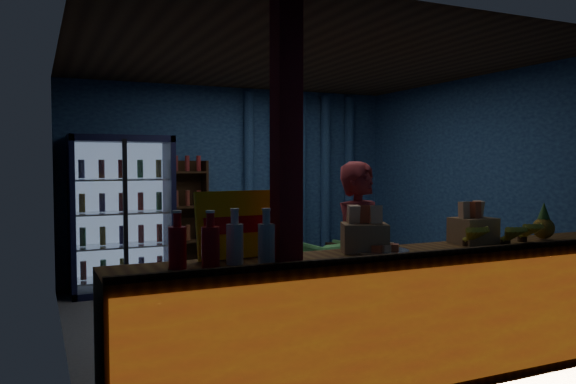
# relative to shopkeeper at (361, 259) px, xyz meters

# --- Properties ---
(ground) EXTENTS (4.60, 4.60, 0.00)m
(ground) POSITION_rel_shopkeeper_xyz_m (0.11, 1.29, -0.79)
(ground) COLOR #515154
(ground) RESTS_ON ground
(room_walls) EXTENTS (4.60, 4.60, 4.60)m
(room_walls) POSITION_rel_shopkeeper_xyz_m (0.11, 1.29, 0.78)
(room_walls) COLOR navy
(room_walls) RESTS_ON ground
(counter) EXTENTS (4.40, 0.57, 0.99)m
(counter) POSITION_rel_shopkeeper_xyz_m (0.11, -0.62, -0.32)
(counter) COLOR brown
(counter) RESTS_ON ground
(support_post) EXTENTS (0.16, 0.16, 2.60)m
(support_post) POSITION_rel_shopkeeper_xyz_m (-0.94, -0.61, 0.51)
(support_post) COLOR maroon
(support_post) RESTS_ON ground
(beverage_cooler) EXTENTS (1.20, 0.62, 1.90)m
(beverage_cooler) POSITION_rel_shopkeeper_xyz_m (-1.44, 3.21, 0.14)
(beverage_cooler) COLOR black
(beverage_cooler) RESTS_ON ground
(bottle_shelf) EXTENTS (0.50, 0.28, 1.60)m
(bottle_shelf) POSITION_rel_shopkeeper_xyz_m (-0.59, 3.35, 0.00)
(bottle_shelf) COLOR #372111
(bottle_shelf) RESTS_ON ground
(curtain_folds) EXTENTS (1.74, 0.14, 2.50)m
(curtain_folds) POSITION_rel_shopkeeper_xyz_m (1.11, 3.43, 0.51)
(curtain_folds) COLOR navy
(curtain_folds) RESTS_ON room_walls
(framed_picture) EXTENTS (0.36, 0.04, 0.28)m
(framed_picture) POSITION_rel_shopkeeper_xyz_m (0.96, 3.39, 0.96)
(framed_picture) COLOR gold
(framed_picture) RESTS_ON room_walls
(shopkeeper) EXTENTS (0.67, 0.56, 1.58)m
(shopkeeper) POSITION_rel_shopkeeper_xyz_m (0.00, 0.00, 0.00)
(shopkeeper) COLOR maroon
(shopkeeper) RESTS_ON ground
(green_chair) EXTENTS (0.63, 0.64, 0.53)m
(green_chair) POSITION_rel_shopkeeper_xyz_m (1.14, 2.62, -0.53)
(green_chair) COLOR #61BE5F
(green_chair) RESTS_ON ground
(side_table) EXTENTS (0.54, 0.41, 0.56)m
(side_table) POSITION_rel_shopkeeper_xyz_m (1.51, 2.77, -0.55)
(side_table) COLOR #372111
(side_table) RESTS_ON ground
(yellow_sign) EXTENTS (0.56, 0.15, 0.44)m
(yellow_sign) POSITION_rel_shopkeeper_xyz_m (-1.19, -0.39, 0.38)
(yellow_sign) COLOR yellow
(yellow_sign) RESTS_ON counter
(soda_bottles) EXTENTS (0.64, 0.19, 0.34)m
(soda_bottles) POSITION_rel_shopkeeper_xyz_m (-1.37, -0.64, 0.30)
(soda_bottles) COLOR red
(soda_bottles) RESTS_ON counter
(snack_box_left) EXTENTS (0.38, 0.35, 0.33)m
(snack_box_left) POSITION_rel_shopkeeper_xyz_m (-0.30, -0.52, 0.27)
(snack_box_left) COLOR #9D6C4C
(snack_box_left) RESTS_ON counter
(snack_box_centre) EXTENTS (0.31, 0.26, 0.32)m
(snack_box_centre) POSITION_rel_shopkeeper_xyz_m (0.69, -0.52, 0.27)
(snack_box_centre) COLOR #9D6C4C
(snack_box_centre) RESTS_ON counter
(pastry_tray) EXTENTS (0.40, 0.40, 0.07)m
(pastry_tray) POSITION_rel_shopkeeper_xyz_m (-0.22, -0.60, 0.18)
(pastry_tray) COLOR silver
(pastry_tray) RESTS_ON counter
(banana_bunches) EXTENTS (0.81, 0.31, 0.18)m
(banana_bunches) POSITION_rel_shopkeeper_xyz_m (0.84, -0.67, 0.25)
(banana_bunches) COLOR gold
(banana_bunches) RESTS_ON counter
(pineapple) EXTENTS (0.17, 0.17, 0.30)m
(pineapple) POSITION_rel_shopkeeper_xyz_m (1.34, -0.60, 0.28)
(pineapple) COLOR olive
(pineapple) RESTS_ON counter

